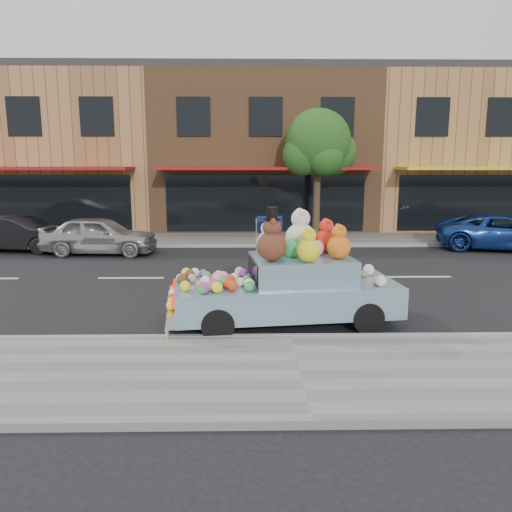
{
  "coord_description": "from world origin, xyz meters",
  "views": [
    {
      "loc": [
        -0.78,
        -13.48,
        3.18
      ],
      "look_at": [
        -0.6,
        -3.35,
        1.25
      ],
      "focal_mm": 35.0,
      "sensor_mm": 36.0,
      "label": 1
    }
  ],
  "objects_px": {
    "street_tree": "(318,148)",
    "car_dark": "(17,233)",
    "car_silver": "(100,235)",
    "car_blue": "(503,232)",
    "art_car": "(287,283)"
  },
  "relations": [
    {
      "from": "street_tree",
      "to": "car_dark",
      "type": "distance_m",
      "value": 11.67
    },
    {
      "from": "car_dark",
      "to": "street_tree",
      "type": "bearing_deg",
      "value": -71.83
    },
    {
      "from": "car_blue",
      "to": "street_tree",
      "type": "bearing_deg",
      "value": 85.37
    },
    {
      "from": "car_silver",
      "to": "car_dark",
      "type": "height_order",
      "value": "car_silver"
    },
    {
      "from": "street_tree",
      "to": "car_silver",
      "type": "bearing_deg",
      "value": -159.93
    },
    {
      "from": "car_blue",
      "to": "art_car",
      "type": "distance_m",
      "value": 11.92
    },
    {
      "from": "car_silver",
      "to": "car_blue",
      "type": "bearing_deg",
      "value": -83.88
    },
    {
      "from": "car_silver",
      "to": "art_car",
      "type": "bearing_deg",
      "value": -138.95
    },
    {
      "from": "street_tree",
      "to": "car_silver",
      "type": "relative_size",
      "value": 1.34
    },
    {
      "from": "car_blue",
      "to": "art_car",
      "type": "relative_size",
      "value": 0.99
    },
    {
      "from": "street_tree",
      "to": "car_blue",
      "type": "height_order",
      "value": "street_tree"
    },
    {
      "from": "car_dark",
      "to": "art_car",
      "type": "distance_m",
      "value": 12.23
    },
    {
      "from": "car_silver",
      "to": "car_dark",
      "type": "relative_size",
      "value": 0.99
    },
    {
      "from": "street_tree",
      "to": "car_dark",
      "type": "height_order",
      "value": "street_tree"
    },
    {
      "from": "street_tree",
      "to": "art_car",
      "type": "relative_size",
      "value": 1.12
    }
  ]
}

